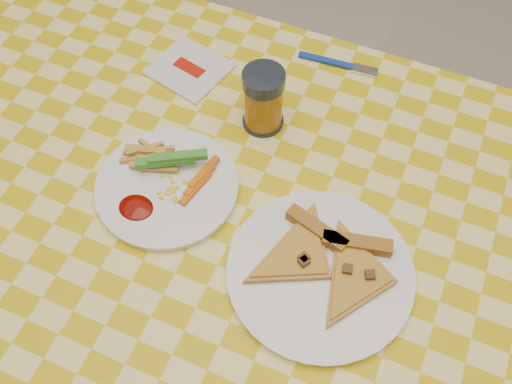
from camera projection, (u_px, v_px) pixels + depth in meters
ground at (245, 366)px, 1.49m from camera, size 8.00×8.00×0.00m
table at (239, 248)px, 0.92m from camera, size 1.28×0.88×0.76m
plate_left at (167, 188)px, 0.88m from camera, size 0.22×0.22×0.01m
plate_right at (320, 273)px, 0.81m from camera, size 0.30×0.30×0.01m
fries_veggies at (166, 173)px, 0.88m from camera, size 0.16×0.15×0.04m
pizza_slices at (326, 261)px, 0.80m from camera, size 0.25×0.22×0.02m
drink_glass at (263, 100)px, 0.92m from camera, size 0.07×0.07×0.11m
napkin at (189, 69)px, 1.02m from camera, size 0.15×0.14×0.01m
fork at (339, 64)px, 1.03m from camera, size 0.15×0.03×0.01m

